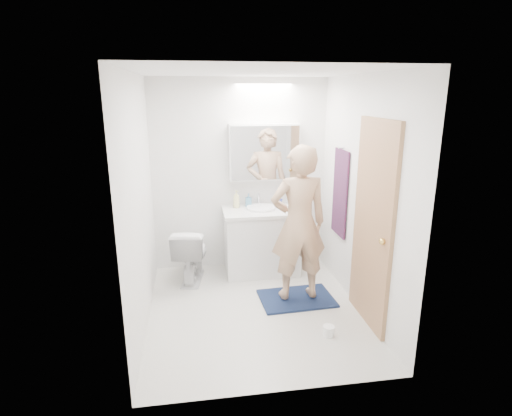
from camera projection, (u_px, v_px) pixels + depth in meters
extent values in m
plane|color=silver|center=(255.00, 310.00, 4.36)|extent=(2.50, 2.50, 0.00)
plane|color=white|center=(255.00, 72.00, 3.70)|extent=(2.50, 2.50, 0.00)
plane|color=white|center=(240.00, 176.00, 5.22)|extent=(2.50, 0.00, 2.50)
plane|color=white|center=(282.00, 246.00, 2.84)|extent=(2.50, 0.00, 2.50)
plane|color=white|center=(139.00, 205.00, 3.87)|extent=(0.00, 2.50, 2.50)
plane|color=white|center=(361.00, 196.00, 4.19)|extent=(0.00, 2.50, 2.50)
cube|color=white|center=(261.00, 242.00, 5.20)|extent=(0.90, 0.55, 0.78)
cube|color=silver|center=(261.00, 211.00, 5.09)|extent=(0.95, 0.58, 0.04)
cylinder|color=white|center=(261.00, 208.00, 5.11)|extent=(0.36, 0.36, 0.03)
cylinder|color=silver|center=(259.00, 199.00, 5.27)|extent=(0.02, 0.02, 0.16)
cube|color=white|center=(264.00, 152.00, 5.11)|extent=(0.88, 0.14, 0.70)
cube|color=silver|center=(265.00, 153.00, 5.04)|extent=(0.84, 0.01, 0.66)
imported|color=white|center=(191.00, 254.00, 4.98)|extent=(0.49, 0.72, 0.68)
cube|color=#162345|center=(296.00, 298.00, 4.57)|extent=(0.83, 0.59, 0.02)
imported|color=tan|center=(299.00, 224.00, 4.34)|extent=(0.63, 0.43, 1.67)
cube|color=#A17B50|center=(373.00, 225.00, 3.91)|extent=(0.04, 0.80, 2.00)
sphere|color=gold|center=(382.00, 242.00, 3.63)|extent=(0.06, 0.06, 0.06)
cube|color=#13273C|center=(340.00, 193.00, 4.74)|extent=(0.02, 0.42, 1.00)
cylinder|color=silver|center=(342.00, 148.00, 4.60)|extent=(0.07, 0.02, 0.02)
imported|color=#ECE799|center=(236.00, 199.00, 5.15)|extent=(0.11, 0.12, 0.22)
imported|color=#5491B4|center=(248.00, 200.00, 5.21)|extent=(0.08, 0.08, 0.17)
imported|color=#3D4FB7|center=(279.00, 202.00, 5.26)|extent=(0.11, 0.11, 0.08)
cylinder|color=white|center=(329.00, 331.00, 3.88)|extent=(0.11, 0.11, 0.10)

